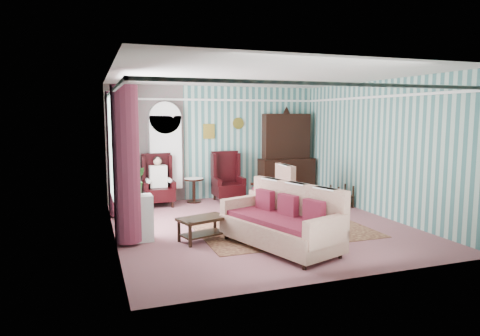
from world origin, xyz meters
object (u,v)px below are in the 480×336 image
object	(u,v)px
coffee_table	(203,229)
wingback_right	(228,177)
wingback_left	(158,180)
seated_woman	(158,182)
nest_table	(342,196)
sofa	(280,217)
round_side_table	(194,190)
floral_armchair	(272,191)
bookcase	(165,158)
dresser_hutch	(287,152)
plant_stand	(136,218)

from	to	relation	value
coffee_table	wingback_right	bearing A→B (deg)	64.81
wingback_left	seated_woman	size ratio (longest dim) A/B	1.06
wingback_left	wingback_right	size ratio (longest dim) A/B	1.00
nest_table	sofa	bearing A→B (deg)	-138.61
round_side_table	sofa	distance (m)	4.13
wingback_left	floral_armchair	size ratio (longest dim) A/B	1.30
bookcase	nest_table	size ratio (longest dim) A/B	4.15
wingback_right	coffee_table	bearing A→B (deg)	-115.19
dresser_hutch	plant_stand	bearing A→B (deg)	-144.92
floral_armchair	coffee_table	xyz separation A→B (m)	(-2.01, -1.64, -0.27)
round_side_table	sofa	world-z (taller)	sofa
dresser_hutch	nest_table	bearing A→B (deg)	-72.61
wingback_right	coffee_table	size ratio (longest dim) A/B	1.50
seated_woman	floral_armchair	xyz separation A→B (m)	(2.30, -1.48, -0.11)
nest_table	plant_stand	bearing A→B (deg)	-166.16
wingback_right	coffee_table	world-z (taller)	wingback_right
nest_table	sofa	xyz separation A→B (m)	(-2.72, -2.40, 0.25)
seated_woman	nest_table	size ratio (longest dim) A/B	2.19
dresser_hutch	seated_woman	bearing A→B (deg)	-175.59
wingback_right	seated_woman	xyz separation A→B (m)	(-1.75, 0.00, -0.04)
nest_table	bookcase	bearing A→B (deg)	153.08
nest_table	coffee_table	xyz separation A→B (m)	(-3.78, -1.56, -0.06)
wingback_left	round_side_table	size ratio (longest dim) A/B	2.08
plant_stand	wingback_left	bearing A→B (deg)	73.78
seated_woman	floral_armchair	world-z (taller)	seated_woman
dresser_hutch	floral_armchair	bearing A→B (deg)	-124.51
dresser_hutch	wingback_left	world-z (taller)	dresser_hutch
bookcase	wingback_left	bearing A→B (deg)	-122.66
bookcase	floral_armchair	bearing A→B (deg)	-42.30
bookcase	dresser_hutch	xyz separation A→B (m)	(3.25, -0.12, 0.06)
sofa	coffee_table	world-z (taller)	sofa
nest_table	plant_stand	size ratio (longest dim) A/B	0.68
bookcase	dresser_hutch	size ratio (longest dim) A/B	0.95
seated_woman	floral_armchair	distance (m)	2.73
round_side_table	nest_table	bearing A→B (deg)	-28.20
round_side_table	wingback_right	bearing A→B (deg)	-10.01
round_side_table	plant_stand	size ratio (longest dim) A/B	0.75
wingback_right	seated_woman	world-z (taller)	wingback_right
wingback_right	round_side_table	size ratio (longest dim) A/B	2.08
bookcase	sofa	bearing A→B (deg)	-75.73
round_side_table	floral_armchair	bearing A→B (deg)	-49.25
dresser_hutch	round_side_table	world-z (taller)	dresser_hutch
round_side_table	nest_table	distance (m)	3.60
dresser_hutch	sofa	bearing A→B (deg)	-117.00
seated_woman	sofa	bearing A→B (deg)	-71.08
bookcase	coffee_table	xyz separation A→B (m)	(0.04, -3.50, -0.91)
wingback_right	plant_stand	world-z (taller)	wingback_right
bookcase	dresser_hutch	bearing A→B (deg)	-2.11
plant_stand	coffee_table	bearing A→B (deg)	-18.44
floral_armchair	seated_woman	bearing A→B (deg)	56.12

